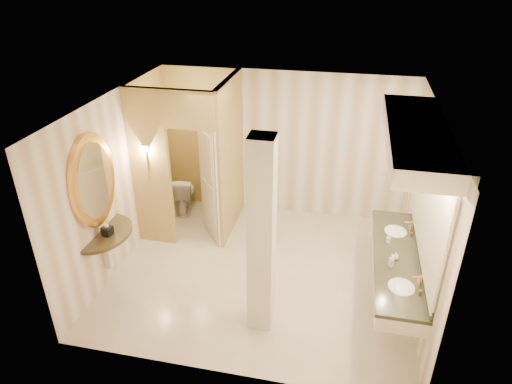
{
  "coord_description": "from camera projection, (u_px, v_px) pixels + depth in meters",
  "views": [
    {
      "loc": [
        1.14,
        -5.65,
        4.48
      ],
      "look_at": [
        -0.12,
        0.2,
        1.3
      ],
      "focal_mm": 32.0,
      "sensor_mm": 36.0,
      "label": 1
    }
  ],
  "objects": [
    {
      "name": "wall_sconce",
      "position": [
        146.0,
        150.0,
        7.11
      ],
      "size": [
        0.14,
        0.14,
        0.42
      ],
      "color": "#C0883D",
      "rests_on": "toilet_closet"
    },
    {
      "name": "toilet_closet",
      "position": [
        206.0,
        161.0,
        7.58
      ],
      "size": [
        1.5,
        1.55,
        2.7
      ],
      "color": "tan",
      "rests_on": "floor"
    },
    {
      "name": "soap_bottle_c",
      "position": [
        391.0,
        261.0,
        5.83
      ],
      "size": [
        0.09,
        0.09,
        0.19
      ],
      "primitive_type": "imported",
      "rotation": [
        0.0,
        0.0,
        0.29
      ],
      "color": "#C6B28C",
      "rests_on": "vanity"
    },
    {
      "name": "soap_bottle_b",
      "position": [
        396.0,
        256.0,
        5.98
      ],
      "size": [
        0.1,
        0.1,
        0.11
      ],
      "primitive_type": "imported",
      "rotation": [
        0.0,
        0.0,
        -0.19
      ],
      "color": "silver",
      "rests_on": "vanity"
    },
    {
      "name": "wall_right",
      "position": [
        425.0,
        213.0,
        6.14
      ],
      "size": [
        0.02,
        4.0,
        2.7
      ],
      "primitive_type": "cube",
      "color": "white",
      "rests_on": "floor"
    },
    {
      "name": "pillar",
      "position": [
        261.0,
        239.0,
        5.59
      ],
      "size": [
        0.31,
        0.31,
        2.7
      ],
      "primitive_type": "cube",
      "color": "silver",
      "rests_on": "floor"
    },
    {
      "name": "wall_front",
      "position": [
        223.0,
        284.0,
        4.83
      ],
      "size": [
        4.5,
        0.02,
        2.7
      ],
      "primitive_type": "cube",
      "color": "white",
      "rests_on": "floor"
    },
    {
      "name": "wall_left",
      "position": [
        117.0,
        182.0,
        6.97
      ],
      "size": [
        0.02,
        4.0,
        2.7
      ],
      "primitive_type": "cube",
      "color": "white",
      "rests_on": "floor"
    },
    {
      "name": "floor",
      "position": [
        261.0,
        271.0,
        7.19
      ],
      "size": [
        4.5,
        4.5,
        0.0
      ],
      "primitive_type": "plane",
      "color": "#ECE4CC",
      "rests_on": "ground"
    },
    {
      "name": "ceiling",
      "position": [
        262.0,
        105.0,
        5.92
      ],
      "size": [
        4.5,
        4.5,
        0.0
      ],
      "primitive_type": "plane",
      "rotation": [
        3.14,
        0.0,
        0.0
      ],
      "color": "silver",
      "rests_on": "wall_back"
    },
    {
      "name": "soap_bottle_a",
      "position": [
        389.0,
        239.0,
        6.33
      ],
      "size": [
        0.07,
        0.07,
        0.12
      ],
      "primitive_type": "imported",
      "rotation": [
        0.0,
        0.0,
        -0.36
      ],
      "color": "beige",
      "rests_on": "vanity"
    },
    {
      "name": "console_shelf",
      "position": [
        97.0,
        203.0,
        6.38
      ],
      "size": [
        1.05,
        1.05,
        1.97
      ],
      "color": "black",
      "rests_on": "floor"
    },
    {
      "name": "wall_back",
      "position": [
        283.0,
        145.0,
        8.28
      ],
      "size": [
        4.5,
        0.02,
        2.7
      ],
      "primitive_type": "cube",
      "color": "white",
      "rests_on": "floor"
    },
    {
      "name": "vanity",
      "position": [
        409.0,
        207.0,
        5.71
      ],
      "size": [
        0.75,
        2.54,
        2.09
      ],
      "color": "silver",
      "rests_on": "floor"
    },
    {
      "name": "toilet",
      "position": [
        184.0,
        193.0,
        8.73
      ],
      "size": [
        0.53,
        0.78,
        0.73
      ],
      "primitive_type": "imported",
      "rotation": [
        0.0,
        0.0,
        3.31
      ],
      "color": "white",
      "rests_on": "floor"
    },
    {
      "name": "tissue_box",
      "position": [
        107.0,
        231.0,
        6.5
      ],
      "size": [
        0.15,
        0.15,
        0.13
      ],
      "primitive_type": "cube",
      "rotation": [
        0.0,
        0.0,
        -0.18
      ],
      "color": "black",
      "rests_on": "console_shelf"
    }
  ]
}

